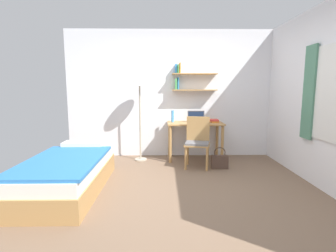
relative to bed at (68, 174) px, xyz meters
name	(u,v)px	position (x,y,z in m)	size (l,w,h in m)	color
ground_plane	(179,193)	(1.54, -0.12, -0.24)	(5.28, 5.28, 0.00)	brown
wall_back	(174,94)	(1.55, 1.90, 1.07)	(4.40, 0.27, 2.60)	white
wall_right	(334,97)	(3.57, -0.12, 1.06)	(0.10, 4.40, 2.60)	white
bed	(68,174)	(0.00, 0.00, 0.00)	(0.94, 1.91, 0.54)	#B2844C
desk	(195,129)	(1.96, 1.58, 0.37)	(1.10, 0.58, 0.75)	#B2844C
desk_chair	(197,140)	(1.95, 1.07, 0.25)	(0.51, 0.46, 0.91)	#B2844C
standing_lamp	(140,85)	(0.87, 1.52, 1.24)	(0.39, 0.39, 1.69)	#B2A893
laptop	(196,120)	(1.99, 1.59, 0.56)	(0.34, 0.24, 0.23)	#2D2D33
water_bottle	(173,116)	(1.52, 1.64, 0.63)	(0.06, 0.06, 0.24)	#4C99DB
book_stack	(214,121)	(2.34, 1.62, 0.54)	(0.17, 0.24, 0.06)	orange
handbag	(219,161)	(2.33, 0.94, -0.11)	(0.30, 0.11, 0.39)	#4C382D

